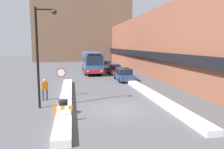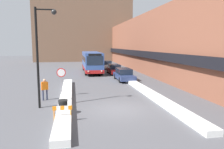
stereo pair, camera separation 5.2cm
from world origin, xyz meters
name	(u,v)px [view 2 (the right image)]	position (x,y,z in m)	size (l,w,h in m)	color
ground_plane	(118,109)	(0.00, 0.00, 0.00)	(160.00, 160.00, 0.00)	#515156
building_row_right	(145,44)	(9.97, 24.00, 4.50)	(5.50, 60.00, 9.04)	brown
building_backdrop_far	(83,25)	(0.00, 47.58, 9.83)	(26.00, 8.00, 19.65)	brown
snow_bank_left	(66,98)	(-3.60, 3.20, 0.19)	(0.90, 16.73, 0.37)	silver
snow_bank_right	(146,91)	(3.60, 4.61, 0.17)	(0.90, 19.84, 0.35)	silver
city_bus	(92,61)	(-0.02, 20.63, 1.76)	(2.60, 10.47, 3.24)	#335193
parked_car_front	(124,74)	(3.20, 11.92, 0.75)	(1.86, 4.89, 1.49)	navy
parked_car_middle	(114,69)	(3.20, 18.25, 0.72)	(1.79, 4.64, 1.44)	maroon
parked_car_back	(106,65)	(3.20, 26.18, 0.72)	(1.86, 4.55, 1.46)	silver
stop_sign	(61,76)	(-3.99, 4.64, 1.77)	(0.76, 0.08, 2.44)	gray
street_lamp	(41,47)	(-5.09, 1.35, 4.22)	(1.46, 0.36, 6.87)	black
pedestrian	(45,87)	(-5.24, 3.52, 1.04)	(0.54, 0.35, 1.72)	#333851
trash_bin	(63,107)	(-3.67, -0.44, 0.48)	(0.59, 0.59, 0.95)	black
construction_barricade	(62,111)	(-3.64, -1.81, 0.67)	(1.10, 0.06, 0.94)	orange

